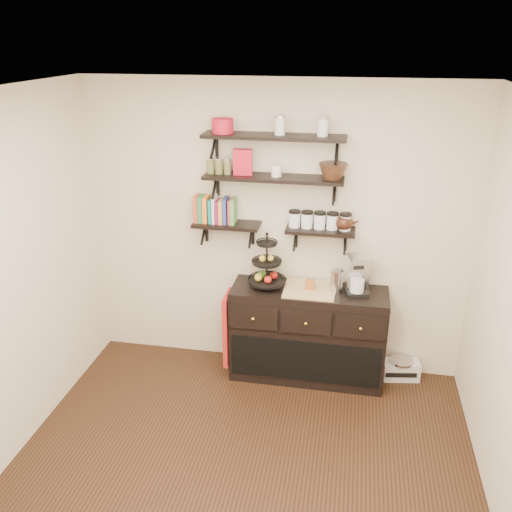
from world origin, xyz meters
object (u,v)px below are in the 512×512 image
(coffee_maker, at_px, (358,275))
(radio, at_px, (401,369))
(sideboard, at_px, (308,334))
(fruit_stand, at_px, (267,269))

(coffee_maker, bearing_deg, radio, -3.97)
(sideboard, bearing_deg, coffee_maker, 3.38)
(sideboard, height_order, fruit_stand, fruit_stand)
(fruit_stand, height_order, radio, fruit_stand)
(coffee_maker, height_order, radio, coffee_maker)
(sideboard, xyz_separation_m, fruit_stand, (-0.39, 0.00, 0.62))
(sideboard, distance_m, radio, 0.96)
(sideboard, relative_size, fruit_stand, 2.80)
(sideboard, bearing_deg, radio, 7.29)
(sideboard, distance_m, fruit_stand, 0.73)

